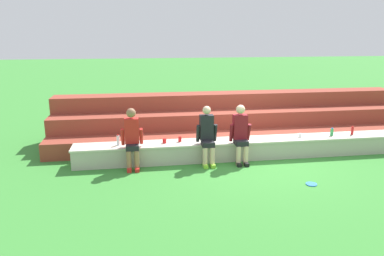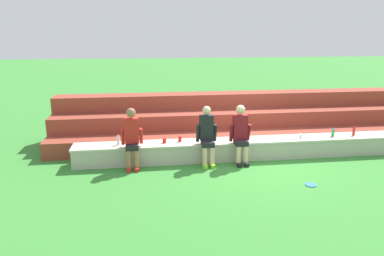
{
  "view_description": "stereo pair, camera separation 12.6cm",
  "coord_description": "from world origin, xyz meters",
  "px_view_note": "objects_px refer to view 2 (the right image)",
  "views": [
    {
      "loc": [
        -2.85,
        -8.0,
        2.99
      ],
      "look_at": [
        -1.55,
        0.3,
        0.81
      ],
      "focal_mm": 33.89,
      "sensor_mm": 36.0,
      "label": 1
    },
    {
      "loc": [
        -2.73,
        -8.02,
        2.99
      ],
      "look_at": [
        -1.55,
        0.3,
        0.81
      ],
      "focal_mm": 33.89,
      "sensor_mm": 36.0,
      "label": 2
    }
  ],
  "objects_px": {
    "plastic_cup_right_end": "(301,136)",
    "frisbee": "(311,185)",
    "plastic_cup_left_end": "(164,141)",
    "water_bottle_near_left": "(354,131)",
    "person_left_of_center": "(207,135)",
    "water_bottle_mid_left": "(333,133)",
    "person_far_left": "(132,137)",
    "water_bottle_mid_right": "(118,140)",
    "person_center": "(241,133)",
    "plastic_cup_middle": "(180,139)"
  },
  "relations": [
    {
      "from": "person_center",
      "to": "frisbee",
      "type": "bearing_deg",
      "value": -54.56
    },
    {
      "from": "person_left_of_center",
      "to": "plastic_cup_middle",
      "type": "distance_m",
      "value": 0.72
    },
    {
      "from": "plastic_cup_left_end",
      "to": "person_left_of_center",
      "type": "bearing_deg",
      "value": -16.35
    },
    {
      "from": "person_center",
      "to": "plastic_cup_left_end",
      "type": "xyz_separation_m",
      "value": [
        -1.78,
        0.33,
        -0.21
      ]
    },
    {
      "from": "water_bottle_near_left",
      "to": "plastic_cup_middle",
      "type": "distance_m",
      "value": 4.49
    },
    {
      "from": "person_far_left",
      "to": "water_bottle_near_left",
      "type": "relative_size",
      "value": 5.99
    },
    {
      "from": "plastic_cup_right_end",
      "to": "plastic_cup_middle",
      "type": "bearing_deg",
      "value": 178.37
    },
    {
      "from": "person_far_left",
      "to": "plastic_cup_right_end",
      "type": "bearing_deg",
      "value": 3.54
    },
    {
      "from": "person_left_of_center",
      "to": "water_bottle_near_left",
      "type": "relative_size",
      "value": 5.97
    },
    {
      "from": "person_far_left",
      "to": "water_bottle_mid_right",
      "type": "distance_m",
      "value": 0.46
    },
    {
      "from": "plastic_cup_left_end",
      "to": "person_center",
      "type": "bearing_deg",
      "value": -10.6
    },
    {
      "from": "person_center",
      "to": "water_bottle_mid_left",
      "type": "distance_m",
      "value": 2.54
    },
    {
      "from": "person_left_of_center",
      "to": "water_bottle_mid_right",
      "type": "bearing_deg",
      "value": 171.93
    },
    {
      "from": "water_bottle_mid_right",
      "to": "plastic_cup_right_end",
      "type": "bearing_deg",
      "value": -0.48
    },
    {
      "from": "person_far_left",
      "to": "person_left_of_center",
      "type": "distance_m",
      "value": 1.74
    },
    {
      "from": "person_center",
      "to": "water_bottle_mid_right",
      "type": "relative_size",
      "value": 5.45
    },
    {
      "from": "water_bottle_near_left",
      "to": "person_center",
      "type": "bearing_deg",
      "value": -173.86
    },
    {
      "from": "water_bottle_mid_right",
      "to": "plastic_cup_right_end",
      "type": "relative_size",
      "value": 2.42
    },
    {
      "from": "person_far_left",
      "to": "plastic_cup_middle",
      "type": "relative_size",
      "value": 10.89
    },
    {
      "from": "person_far_left",
      "to": "water_bottle_mid_right",
      "type": "bearing_deg",
      "value": 137.95
    },
    {
      "from": "person_center",
      "to": "water_bottle_mid_right",
      "type": "bearing_deg",
      "value": 173.28
    },
    {
      "from": "person_left_of_center",
      "to": "person_center",
      "type": "bearing_deg",
      "value": -3.21
    },
    {
      "from": "plastic_cup_left_end",
      "to": "frisbee",
      "type": "distance_m",
      "value": 3.45
    },
    {
      "from": "person_center",
      "to": "plastic_cup_middle",
      "type": "xyz_separation_m",
      "value": [
        -1.4,
        0.39,
        -0.2
      ]
    },
    {
      "from": "person_left_of_center",
      "to": "plastic_cup_right_end",
      "type": "bearing_deg",
      "value": 5.96
    },
    {
      "from": "water_bottle_mid_left",
      "to": "plastic_cup_left_end",
      "type": "xyz_separation_m",
      "value": [
        -4.29,
        0.02,
        -0.04
      ]
    },
    {
      "from": "water_bottle_mid_left",
      "to": "plastic_cup_left_end",
      "type": "relative_size",
      "value": 1.95
    },
    {
      "from": "plastic_cup_right_end",
      "to": "frisbee",
      "type": "distance_m",
      "value": 1.97
    },
    {
      "from": "plastic_cup_right_end",
      "to": "plastic_cup_left_end",
      "type": "height_order",
      "value": "same"
    },
    {
      "from": "person_far_left",
      "to": "water_bottle_mid_left",
      "type": "distance_m",
      "value": 5.06
    },
    {
      "from": "plastic_cup_right_end",
      "to": "plastic_cup_left_end",
      "type": "distance_m",
      "value": 3.42
    },
    {
      "from": "water_bottle_mid_left",
      "to": "person_left_of_center",
      "type": "bearing_deg",
      "value": -175.33
    },
    {
      "from": "water_bottle_near_left",
      "to": "plastic_cup_right_end",
      "type": "relative_size",
      "value": 2.19
    },
    {
      "from": "water_bottle_mid_left",
      "to": "water_bottle_near_left",
      "type": "distance_m",
      "value": 0.58
    },
    {
      "from": "water_bottle_near_left",
      "to": "plastic_cup_right_end",
      "type": "distance_m",
      "value": 1.45
    },
    {
      "from": "person_far_left",
      "to": "water_bottle_near_left",
      "type": "xyz_separation_m",
      "value": [
        5.63,
        0.29,
        -0.15
      ]
    },
    {
      "from": "person_far_left",
      "to": "plastic_cup_right_end",
      "type": "height_order",
      "value": "person_far_left"
    },
    {
      "from": "frisbee",
      "to": "water_bottle_mid_right",
      "type": "bearing_deg",
      "value": 154.76
    },
    {
      "from": "water_bottle_mid_left",
      "to": "water_bottle_near_left",
      "type": "relative_size",
      "value": 0.9
    },
    {
      "from": "water_bottle_mid_left",
      "to": "frisbee",
      "type": "relative_size",
      "value": 0.92
    },
    {
      "from": "water_bottle_near_left",
      "to": "plastic_cup_right_end",
      "type": "bearing_deg",
      "value": -178.68
    },
    {
      "from": "water_bottle_near_left",
      "to": "person_left_of_center",
      "type": "bearing_deg",
      "value": -175.76
    },
    {
      "from": "person_left_of_center",
      "to": "frisbee",
      "type": "bearing_deg",
      "value": -39.83
    },
    {
      "from": "water_bottle_mid_right",
      "to": "frisbee",
      "type": "distance_m",
      "value": 4.4
    },
    {
      "from": "frisbee",
      "to": "person_left_of_center",
      "type": "bearing_deg",
      "value": 140.17
    },
    {
      "from": "person_far_left",
      "to": "plastic_cup_middle",
      "type": "distance_m",
      "value": 1.2
    },
    {
      "from": "person_center",
      "to": "frisbee",
      "type": "xyz_separation_m",
      "value": [
        1.08,
        -1.52,
        -0.73
      ]
    },
    {
      "from": "water_bottle_mid_left",
      "to": "water_bottle_mid_right",
      "type": "bearing_deg",
      "value": 179.76
    },
    {
      "from": "water_bottle_mid_right",
      "to": "plastic_cup_right_end",
      "type": "xyz_separation_m",
      "value": [
        4.51,
        -0.04,
        -0.07
      ]
    },
    {
      "from": "person_center",
      "to": "water_bottle_mid_right",
      "type": "distance_m",
      "value": 2.88
    }
  ]
}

